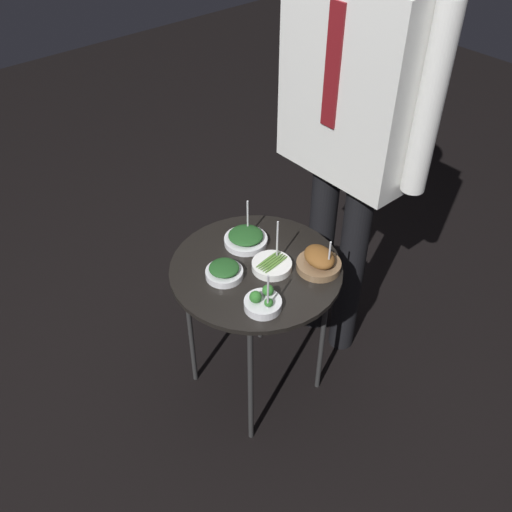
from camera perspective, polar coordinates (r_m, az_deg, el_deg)
ground_plane at (r=2.49m, az=0.00°, el=-12.46°), size 8.00×8.00×0.00m
serving_cart at (r=2.04m, az=0.00°, el=-2.18°), size 0.61×0.61×0.66m
bowl_asparagus_front_left at (r=1.99m, az=1.60°, el=-0.91°), size 0.14×0.14×0.18m
bowl_spinach_mid_right at (r=2.09m, az=-1.03°, el=1.78°), size 0.16×0.16×0.16m
bowl_spinach_mid_left at (r=1.96m, az=-3.20°, el=-1.54°), size 0.13×0.13×0.05m
bowl_broccoli_front_right at (r=1.85m, az=0.68°, el=-4.63°), size 0.12×0.12×0.17m
bowl_roast_center at (r=1.99m, az=6.32°, el=-0.52°), size 0.16×0.16×0.15m
waiter_figure at (r=2.02m, az=9.72°, el=14.64°), size 0.66×0.25×1.78m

